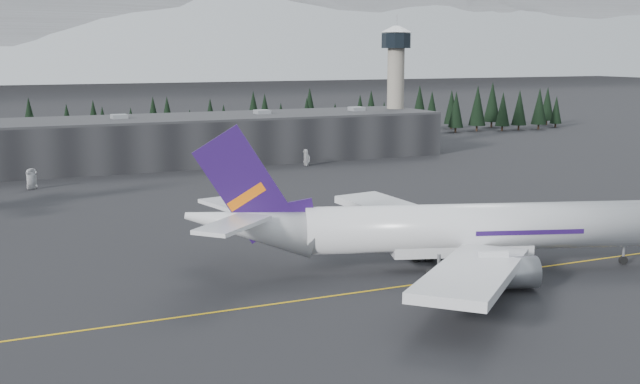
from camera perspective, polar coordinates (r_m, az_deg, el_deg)
name	(u,v)px	position (r m, az deg, el deg)	size (l,w,h in m)	color
ground	(384,284)	(105.51, 4.55, -6.53)	(1400.00, 1400.00, 0.00)	black
taxiline	(391,288)	(103.84, 5.09, -6.80)	(400.00, 0.40, 0.02)	gold
terminal	(158,141)	(220.21, -11.46, 3.59)	(160.00, 30.00, 12.60)	black
control_tower	(396,73)	(249.63, 5.41, 8.41)	(10.00, 10.00, 37.70)	gray
treeline	(130,125)	(256.10, -13.37, 4.65)	(360.00, 20.00, 15.00)	black
jet_main	(441,229)	(111.78, 8.59, -2.61)	(67.81, 61.04, 20.50)	silver
gse_vehicle_a	(32,186)	(187.47, -19.82, 0.38)	(2.16, 4.67, 1.30)	silver
gse_vehicle_b	(307,163)	(212.96, -0.94, 2.08)	(1.81, 4.51, 1.54)	silver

